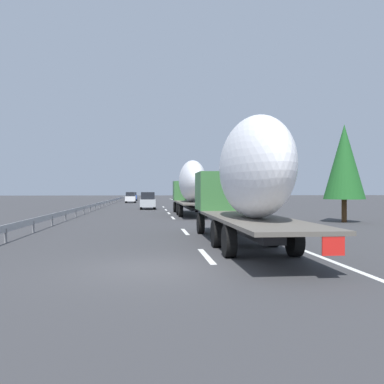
% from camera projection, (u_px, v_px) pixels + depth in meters
% --- Properties ---
extents(ground_plane, '(260.00, 260.00, 0.00)m').
position_uv_depth(ground_plane, '(150.00, 208.00, 51.19)').
color(ground_plane, '#38383A').
extents(lane_stripe_0, '(3.20, 0.20, 0.01)m').
position_uv_depth(lane_stripe_0, '(206.00, 256.00, 13.59)').
color(lane_stripe_0, white).
rests_on(lane_stripe_0, ground_plane).
extents(lane_stripe_1, '(3.20, 0.20, 0.01)m').
position_uv_depth(lane_stripe_1, '(185.00, 232.00, 21.59)').
color(lane_stripe_1, white).
rests_on(lane_stripe_1, ground_plane).
extents(lane_stripe_2, '(3.20, 0.20, 0.01)m').
position_uv_depth(lane_stripe_2, '(173.00, 218.00, 32.47)').
color(lane_stripe_2, white).
rests_on(lane_stripe_2, ground_plane).
extents(lane_stripe_3, '(3.20, 0.20, 0.01)m').
position_uv_depth(lane_stripe_3, '(169.00, 213.00, 39.23)').
color(lane_stripe_3, white).
rests_on(lane_stripe_3, ground_plane).
extents(lane_stripe_4, '(3.20, 0.20, 0.01)m').
position_uv_depth(lane_stripe_4, '(166.00, 210.00, 45.97)').
color(lane_stripe_4, white).
rests_on(lane_stripe_4, ground_plane).
extents(lane_stripe_5, '(3.20, 0.20, 0.01)m').
position_uv_depth(lane_stripe_5, '(163.00, 207.00, 54.07)').
color(lane_stripe_5, white).
rests_on(lane_stripe_5, ground_plane).
extents(edge_line_right, '(110.00, 0.20, 0.01)m').
position_uv_depth(edge_line_right, '(190.00, 206.00, 56.74)').
color(edge_line_right, white).
rests_on(edge_line_right, ground_plane).
extents(truck_lead, '(13.79, 2.55, 4.75)m').
position_uv_depth(truck_lead, '(191.00, 185.00, 36.23)').
color(truck_lead, '#387038').
rests_on(truck_lead, ground_plane).
extents(truck_trailing, '(13.74, 2.55, 4.78)m').
position_uv_depth(truck_trailing, '(246.00, 179.00, 15.70)').
color(truck_trailing, '#387038').
rests_on(truck_trailing, ground_plane).
extents(car_blue_sedan, '(4.48, 1.77, 1.78)m').
position_uv_depth(car_blue_sedan, '(133.00, 196.00, 86.85)').
color(car_blue_sedan, '#28479E').
rests_on(car_blue_sedan, ground_plane).
extents(car_white_van, '(4.51, 1.76, 1.88)m').
position_uv_depth(car_white_van, '(131.00, 197.00, 72.53)').
color(car_white_van, white).
rests_on(car_white_van, ground_plane).
extents(car_silver_hatch, '(4.61, 1.76, 1.98)m').
position_uv_depth(car_silver_hatch, '(148.00, 201.00, 47.69)').
color(car_silver_hatch, '#ADB2B7').
rests_on(car_silver_hatch, ground_plane).
extents(road_sign, '(0.10, 0.90, 3.16)m').
position_uv_depth(road_sign, '(195.00, 190.00, 61.37)').
color(road_sign, gray).
rests_on(road_sign, ground_plane).
extents(tree_0, '(3.24, 3.24, 7.07)m').
position_uv_depth(tree_0, '(238.00, 177.00, 62.40)').
color(tree_0, '#472D19').
rests_on(tree_0, ground_plane).
extents(tree_1, '(2.78, 2.78, 6.70)m').
position_uv_depth(tree_1, '(344.00, 162.00, 27.97)').
color(tree_1, '#472D19').
rests_on(tree_1, ground_plane).
extents(tree_2, '(3.79, 3.79, 5.87)m').
position_uv_depth(tree_2, '(244.00, 177.00, 47.49)').
color(tree_2, '#472D19').
rests_on(tree_2, ground_plane).
extents(tree_3, '(2.45, 2.45, 7.33)m').
position_uv_depth(tree_3, '(231.00, 177.00, 67.51)').
color(tree_3, '#472D19').
rests_on(tree_3, ground_plane).
extents(guardrail_median, '(94.00, 0.10, 0.76)m').
position_uv_depth(guardrail_median, '(104.00, 203.00, 53.55)').
color(guardrail_median, '#9EA0A5').
rests_on(guardrail_median, ground_plane).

